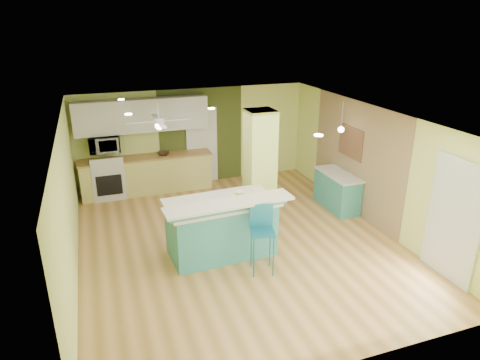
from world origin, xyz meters
name	(u,v)px	position (x,y,z in m)	size (l,w,h in m)	color
floor	(238,241)	(0.00, 0.00, -0.01)	(6.00, 7.00, 0.01)	olive
ceiling	(237,117)	(0.00, 0.00, 2.50)	(6.00, 7.00, 0.01)	white
wall_back	(194,137)	(0.00, 3.50, 1.25)	(6.00, 0.01, 2.50)	#DAE97D
wall_front	(336,286)	(0.00, -3.50, 1.25)	(6.00, 0.01, 2.50)	#DAE97D
wall_left	(68,205)	(-3.00, 0.00, 1.25)	(0.01, 7.00, 2.50)	#DAE97D
wall_right	(372,166)	(3.00, 0.00, 1.25)	(0.01, 7.00, 2.50)	#DAE97D
wood_panel	(355,157)	(2.99, 0.60, 1.25)	(0.02, 3.40, 2.50)	#866B4D
olive_accent	(201,136)	(0.20, 3.49, 1.25)	(2.20, 0.02, 2.50)	#404C1E
interior_door	(202,146)	(0.20, 3.46, 1.00)	(0.82, 0.05, 2.00)	white
french_door	(454,220)	(2.97, -2.30, 1.05)	(0.04, 1.08, 2.10)	silver
column	(260,171)	(0.65, 0.50, 1.25)	(0.55, 0.55, 2.50)	#BCCE5F
kitchen_run	(147,174)	(-1.30, 3.20, 0.47)	(3.25, 0.63, 0.94)	#CDC86B
stove	(108,179)	(-2.25, 3.19, 0.46)	(0.76, 0.66, 1.08)	silver
upper_cabinets	(142,115)	(-1.30, 3.32, 1.95)	(3.20, 0.34, 0.80)	silver
microwave	(104,144)	(-2.25, 3.20, 1.35)	(0.70, 0.48, 0.39)	silver
ceiling_fan	(159,121)	(-1.10, 2.00, 2.08)	(1.41, 1.41, 0.61)	silver
pendant_lamp	(341,129)	(2.65, 0.75, 1.88)	(0.14, 0.14, 0.69)	white
wall_decor	(351,142)	(2.96, 0.80, 1.55)	(0.03, 0.90, 0.70)	brown
peninsula	(222,226)	(-0.42, -0.32, 0.56)	(2.31, 1.33, 1.22)	teal
bar_stool	(262,228)	(0.07, -1.07, 0.81)	(0.48, 0.48, 1.21)	#1E7087
side_counter	(337,191)	(2.70, 0.78, 0.42)	(0.55, 1.30, 0.84)	teal
fruit_bowl	(163,154)	(-0.87, 3.18, 0.98)	(0.30, 0.30, 0.07)	#3C2918
canister	(240,195)	(-0.07, -0.32, 1.14)	(0.15, 0.15, 0.15)	yellow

